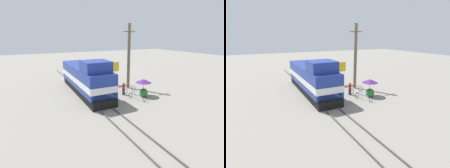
{
  "view_description": "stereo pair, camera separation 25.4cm",
  "coord_description": "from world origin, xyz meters",
  "views": [
    {
      "loc": [
        -6.96,
        -18.17,
        7.44
      ],
      "look_at": [
        1.2,
        -2.05,
        2.36
      ],
      "focal_mm": 28.0,
      "sensor_mm": 36.0,
      "label": 1
    },
    {
      "loc": [
        -6.73,
        -18.28,
        7.44
      ],
      "look_at": [
        1.2,
        -2.05,
        2.36
      ],
      "focal_mm": 28.0,
      "sensor_mm": 36.0,
      "label": 2
    }
  ],
  "objects": [
    {
      "name": "locomotive",
      "position": [
        0.0,
        3.04,
        1.93
      ],
      "size": [
        3.15,
        13.01,
        4.72
      ],
      "color": "black",
      "rests_on": "ground_plane"
    },
    {
      "name": "ground_plane",
      "position": [
        0.0,
        0.0,
        0.0
      ],
      "size": [
        120.0,
        120.0,
        0.0
      ],
      "primitive_type": "plane",
      "color": "gray"
    },
    {
      "name": "person_bystander",
      "position": [
        4.01,
        0.22,
        0.9
      ],
      "size": [
        0.34,
        0.34,
        1.67
      ],
      "color": "#2D3347",
      "rests_on": "ground_plane"
    },
    {
      "name": "rail_near",
      "position": [
        -0.72,
        0.0,
        0.07
      ],
      "size": [
        0.08,
        42.13,
        0.15
      ],
      "primitive_type": "cube",
      "color": "#4C4742",
      "rests_on": "ground_plane"
    },
    {
      "name": "bicycle_spare",
      "position": [
        4.57,
        -2.11,
        0.38
      ],
      "size": [
        1.46,
        2.09,
        0.74
      ],
      "rotation": [
        0.0,
        0.0,
        -2.73
      ],
      "color": "black",
      "rests_on": "ground_plane"
    },
    {
      "name": "shrub_cluster",
      "position": [
        5.88,
        -1.54,
        0.53
      ],
      "size": [
        1.05,
        1.05,
        1.05
      ],
      "primitive_type": "sphere",
      "color": "#2D722D",
      "rests_on": "ground_plane"
    },
    {
      "name": "bicycle",
      "position": [
        5.27,
        0.78,
        0.36
      ],
      "size": [
        2.0,
        1.3,
        0.71
      ],
      "rotation": [
        0.0,
        0.0,
        1.92
      ],
      "color": "black",
      "rests_on": "ground_plane"
    },
    {
      "name": "billboard_sign",
      "position": [
        4.93,
        5.26,
        2.56
      ],
      "size": [
        2.32,
        0.12,
        3.45
      ],
      "color": "#595959",
      "rests_on": "ground_plane"
    },
    {
      "name": "utility_pole",
      "position": [
        6.16,
        2.58,
        4.54
      ],
      "size": [
        1.8,
        0.42,
        8.97
      ],
      "color": "#726047",
      "rests_on": "ground_plane"
    },
    {
      "name": "rail_far",
      "position": [
        0.72,
        0.0,
        0.07
      ],
      "size": [
        0.08,
        42.13,
        0.15
      ],
      "primitive_type": "cube",
      "color": "#4C4742",
      "rests_on": "ground_plane"
    },
    {
      "name": "vendor_umbrella",
      "position": [
        6.05,
        -1.19,
        1.94
      ],
      "size": [
        1.94,
        1.94,
        2.16
      ],
      "color": "#4C4C4C",
      "rests_on": "ground_plane"
    }
  ]
}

